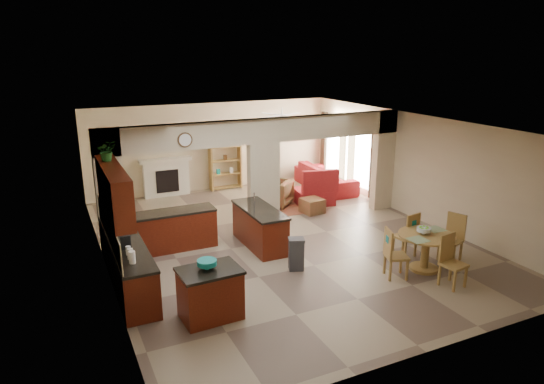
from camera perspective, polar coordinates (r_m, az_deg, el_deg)
name	(u,v)px	position (r m, az deg, el deg)	size (l,w,h in m)	color
floor	(281,240)	(11.73, 1.04, -5.64)	(10.00, 10.00, 0.00)	#84745B
ceiling	(281,124)	(10.99, 1.12, 8.02)	(10.00, 10.00, 0.00)	white
wall_back	(213,147)	(15.80, -6.99, 5.32)	(8.00, 8.00, 0.00)	beige
wall_front	(435,268)	(7.40, 18.65, -8.43)	(8.00, 8.00, 0.00)	beige
wall_left	(101,206)	(10.23, -19.46, -1.62)	(10.00, 10.00, 0.00)	beige
wall_right	(416,167)	(13.48, 16.54, 2.85)	(10.00, 10.00, 0.00)	beige
partition_left_pier	(110,192)	(11.21, -18.52, 0.01)	(0.60, 0.25, 2.80)	beige
partition_center_pier	(264,186)	(12.23, -1.00, 0.74)	(0.80, 0.25, 2.20)	beige
partition_right_pier	(383,160)	(14.04, 12.93, 3.63)	(0.60, 0.25, 2.80)	beige
partition_header	(263,131)	(11.93, -1.03, 7.23)	(8.00, 0.25, 0.60)	beige
kitchen_counter	(145,248)	(10.40, -14.76, -6.41)	(2.52, 3.29, 1.48)	#3C0F06
upper_cabinets	(114,191)	(9.34, -18.12, 0.17)	(0.35, 2.40, 0.90)	#3C0F06
peninsula	(260,227)	(11.23, -1.45, -4.16)	(0.70, 1.85, 0.91)	#3C0F06
wall_clock	(185,140)	(11.14, -10.19, 6.06)	(0.34, 0.34, 0.03)	#53361B
rug	(286,208)	(14.00, 1.66, -1.92)	(1.60, 1.30, 0.01)	brown
fireplace	(166,177)	(15.40, -12.35, 1.78)	(1.60, 0.35, 1.20)	beige
shelving_unit	(225,162)	(15.85, -5.52, 3.55)	(1.00, 0.32, 1.80)	olive
window_a	(363,158)	(15.25, 10.71, 3.99)	(0.02, 0.90, 1.90)	white
window_b	(334,148)	(16.63, 7.30, 5.16)	(0.02, 0.90, 1.90)	white
glazed_door	(348,157)	(15.96, 8.91, 4.08)	(0.02, 0.70, 2.10)	white
drape_a_left	(374,162)	(14.76, 11.93, 3.51)	(0.10, 0.28, 2.30)	#391917
drape_a_right	(351,154)	(15.71, 9.32, 4.42)	(0.10, 0.28, 2.30)	#391917
drape_b_left	(343,151)	(16.11, 8.32, 4.76)	(0.10, 0.28, 2.30)	#391917
drape_b_right	(324,145)	(17.11, 6.11, 5.51)	(0.10, 0.28, 2.30)	#391917
ceiling_fan	(282,115)	(14.35, 1.19, 9.02)	(1.00, 1.00, 0.10)	white
kitchen_island	(210,293)	(8.41, -7.28, -11.75)	(1.06, 0.78, 0.89)	#3C0F06
teal_bowl	(207,264)	(8.22, -7.66, -8.43)	(0.33, 0.33, 0.16)	#127E7C
trash_can	(296,255)	(10.11, 2.86, -7.44)	(0.30, 0.25, 0.63)	#2F2F32
dining_table	(426,247)	(10.49, 17.63, -6.13)	(1.15, 1.15, 0.78)	olive
fruit_bowl	(424,230)	(10.39, 17.43, -4.31)	(0.29, 0.29, 0.15)	#67C329
sofa	(325,177)	(15.97, 6.28, 1.74)	(1.03, 2.64, 0.77)	maroon
chaise	(314,196)	(14.45, 4.92, -0.49)	(1.09, 0.89, 0.43)	maroon
armchair	(276,193)	(14.16, 0.48, -0.09)	(0.82, 0.84, 0.76)	maroon
ottoman	(312,206)	(13.63, 4.75, -1.61)	(0.55, 0.55, 0.40)	maroon
plant	(107,151)	(9.70, -18.87, 4.62)	(0.35, 0.31, 0.39)	#184B14
chair_north	(408,233)	(11.00, 15.75, -4.71)	(0.49, 0.49, 1.02)	olive
chair_east	(453,235)	(11.20, 20.54, -4.78)	(0.54, 0.54, 1.02)	olive
chair_south	(450,258)	(9.99, 20.25, -7.32)	(0.48, 0.48, 1.02)	olive
chair_west	(393,252)	(9.96, 14.01, -6.82)	(0.53, 0.53, 1.02)	olive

